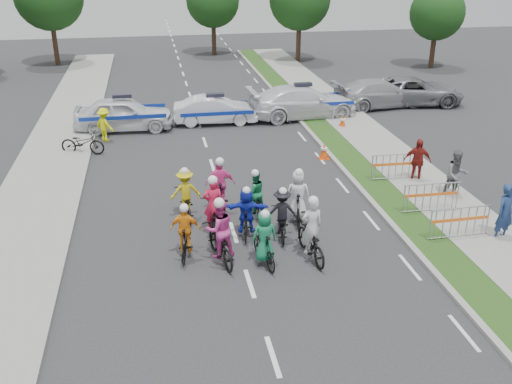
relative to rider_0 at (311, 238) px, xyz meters
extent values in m
plane|color=#28282B|center=(-1.97, -1.04, -0.66)|extent=(90.00, 90.00, 0.00)
cube|color=gray|center=(3.13, 3.96, -0.60)|extent=(0.20, 60.00, 0.12)
cube|color=#1F3F14|center=(3.83, 3.96, -0.60)|extent=(1.20, 60.00, 0.11)
cube|color=gray|center=(5.63, 3.96, -0.59)|extent=(2.40, 60.00, 0.13)
cube|color=gray|center=(-8.47, 3.96, -0.59)|extent=(3.00, 60.00, 0.13)
imported|color=black|center=(0.00, 0.01, -0.14)|extent=(0.90, 2.03, 1.03)
imported|color=silver|center=(0.00, -0.04, 0.38)|extent=(0.67, 0.48, 1.72)
sphere|color=white|center=(0.00, -0.09, 1.19)|extent=(0.30, 0.30, 0.30)
imported|color=black|center=(-1.39, -0.09, -0.16)|extent=(0.74, 1.72, 1.00)
imported|color=#167B4E|center=(-1.39, -0.14, 0.27)|extent=(0.80, 0.59, 1.50)
sphere|color=white|center=(-1.39, -0.19, 0.96)|extent=(0.26, 0.26, 0.26)
imported|color=black|center=(-2.59, 0.32, -0.14)|extent=(1.08, 2.09, 1.04)
imported|color=#D23A93|center=(-2.59, 0.27, 0.39)|extent=(0.96, 0.82, 1.74)
sphere|color=white|center=(-2.59, 0.22, 1.22)|extent=(0.30, 0.30, 0.30)
imported|color=black|center=(-3.53, 0.74, -0.16)|extent=(0.79, 1.71, 0.99)
imported|color=#FE9D1A|center=(-3.53, 0.69, 0.27)|extent=(0.93, 0.53, 1.49)
sphere|color=white|center=(-3.53, 0.64, 0.95)|extent=(0.26, 0.26, 0.26)
imported|color=black|center=(-0.54, 1.40, -0.22)|extent=(0.83, 1.75, 0.88)
imported|color=black|center=(-0.54, 1.35, 0.26)|extent=(1.02, 0.68, 1.47)
sphere|color=white|center=(-0.54, 1.30, 0.93)|extent=(0.25, 0.25, 0.25)
imported|color=black|center=(-1.60, 1.68, -0.17)|extent=(0.75, 1.68, 0.97)
imported|color=#1A2DC4|center=(-1.60, 1.63, 0.25)|extent=(1.41, 0.68, 1.46)
sphere|color=white|center=(-1.60, 1.58, 0.92)|extent=(0.25, 0.25, 0.25)
imported|color=black|center=(-2.58, 1.99, -0.14)|extent=(0.70, 1.98, 1.04)
imported|color=#DC1B43|center=(-2.58, 1.94, 0.38)|extent=(0.63, 0.42, 1.73)
sphere|color=white|center=(-2.58, 1.89, 1.21)|extent=(0.30, 0.30, 0.30)
imported|color=black|center=(0.20, 2.38, -0.12)|extent=(0.79, 1.85, 1.08)
imported|color=silver|center=(0.20, 2.33, 0.33)|extent=(0.86, 0.63, 1.62)
sphere|color=white|center=(0.20, 2.28, 1.09)|extent=(0.28, 0.28, 0.28)
imported|color=black|center=(-1.10, 2.97, -0.21)|extent=(0.90, 1.77, 0.89)
imported|color=#177F4A|center=(-1.10, 2.92, 0.26)|extent=(0.81, 0.69, 1.48)
sphere|color=white|center=(-1.10, 2.87, 0.94)|extent=(0.26, 0.26, 0.26)
imported|color=black|center=(-2.16, 3.63, -0.10)|extent=(0.71, 1.92, 1.13)
imported|color=#FC46AA|center=(-2.16, 3.58, 0.37)|extent=(1.02, 0.50, 1.69)
sphere|color=white|center=(-2.16, 3.53, 1.16)|extent=(0.29, 0.29, 0.29)
imported|color=black|center=(-3.35, 3.35, -0.19)|extent=(0.76, 1.82, 0.93)
imported|color=gold|center=(-3.35, 3.30, 0.30)|extent=(1.05, 0.66, 1.55)
sphere|color=white|center=(-3.35, 3.25, 1.02)|extent=(0.27, 0.27, 0.27)
imported|color=silver|center=(-5.61, 13.58, 0.14)|extent=(4.82, 2.17, 1.61)
imported|color=silver|center=(-1.12, 13.87, 0.03)|extent=(4.25, 1.75, 1.37)
imported|color=silver|center=(3.46, 14.09, 0.17)|extent=(5.87, 2.72, 1.66)
imported|color=#A6A6AA|center=(8.18, 15.33, 0.11)|extent=(5.51, 2.85, 1.53)
imported|color=slate|center=(10.30, 15.52, 0.10)|extent=(5.76, 3.22, 1.52)
imported|color=navy|center=(6.07, -0.03, 0.26)|extent=(0.76, 0.59, 1.84)
imported|color=#59595E|center=(6.19, 3.16, 0.24)|extent=(0.92, 0.74, 1.79)
imported|color=maroon|center=(5.48, 4.80, 0.20)|extent=(1.09, 0.74, 1.73)
imported|color=#DCE60C|center=(-6.44, 12.01, 0.11)|extent=(1.11, 1.10, 1.54)
cube|color=#F24C0C|center=(2.78, 7.89, -0.64)|extent=(0.40, 0.40, 0.03)
cone|color=#F24C0C|center=(2.78, 7.89, -0.31)|extent=(0.36, 0.36, 0.70)
cylinder|color=silver|center=(2.78, 7.89, -0.21)|extent=(0.29, 0.29, 0.08)
cube|color=#F24C0C|center=(4.91, 11.85, -0.64)|extent=(0.40, 0.40, 0.03)
cone|color=#F24C0C|center=(4.91, 11.85, -0.31)|extent=(0.36, 0.36, 0.70)
cylinder|color=silver|center=(4.91, 11.85, -0.21)|extent=(0.29, 0.29, 0.08)
imported|color=black|center=(-7.29, 10.37, -0.16)|extent=(2.03, 1.19, 1.01)
cylinder|color=#382619|center=(7.03, 28.96, 0.97)|extent=(0.36, 0.36, 3.25)
cylinder|color=#382619|center=(16.03, 24.96, 0.72)|extent=(0.36, 0.36, 2.75)
sphere|color=#173711|center=(16.03, 24.96, 3.19)|extent=(3.85, 3.85, 3.85)
cylinder|color=#382619|center=(-10.97, 30.96, 1.09)|extent=(0.36, 0.36, 3.50)
cylinder|color=#382619|center=(1.03, 32.96, 0.84)|extent=(0.36, 0.36, 3.00)
sphere|color=#173711|center=(1.03, 32.96, 3.54)|extent=(4.20, 4.20, 4.20)
camera|label=1|loc=(-4.17, -13.91, 7.79)|focal=40.00mm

